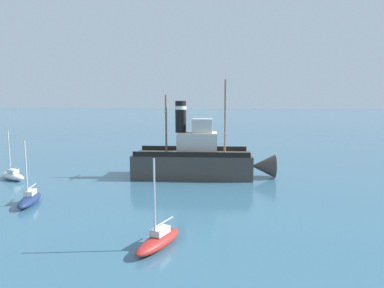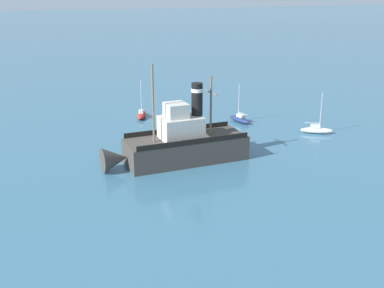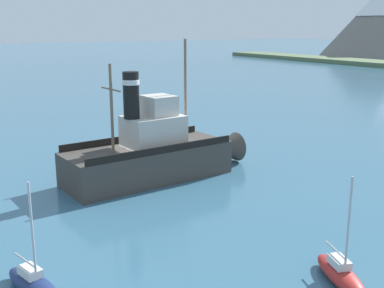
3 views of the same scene
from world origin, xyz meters
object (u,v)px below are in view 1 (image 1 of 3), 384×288
at_px(old_tugboat, 198,159).
at_px(sailboat_navy, 30,199).
at_px(sailboat_red, 158,240).
at_px(sailboat_white, 12,175).

distance_m(old_tugboat, sailboat_navy, 16.16).
xyz_separation_m(sailboat_red, sailboat_navy, (-6.13, -11.46, 0.00)).
height_order(sailboat_red, sailboat_navy, same).
bearing_deg(old_tugboat, sailboat_navy, -45.61).
height_order(old_tugboat, sailboat_navy, old_tugboat).
height_order(sailboat_white, sailboat_red, same).
bearing_deg(old_tugboat, sailboat_red, -0.14).
bearing_deg(sailboat_navy, sailboat_red, 61.88).
distance_m(sailboat_white, sailboat_red, 22.59).
relative_size(old_tugboat, sailboat_white, 2.98).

